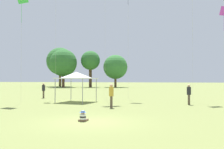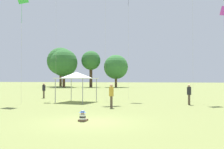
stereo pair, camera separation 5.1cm
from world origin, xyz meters
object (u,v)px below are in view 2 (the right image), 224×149
at_px(canopy_tent, 77,75).
at_px(distant_tree_3, 64,63).
at_px(distant_tree_1, 116,67).
at_px(distant_tree_0, 91,61).
at_px(distant_tree_2, 61,61).
at_px(person_standing_0, 111,93).
at_px(person_standing_2, 189,93).
at_px(kite_8, 224,13).
at_px(seated_toddler, 83,117).
at_px(person_standing_1, 44,89).

bearing_deg(canopy_tent, distant_tree_3, 114.88).
bearing_deg(canopy_tent, distant_tree_1, 97.05).
bearing_deg(distant_tree_0, distant_tree_2, 156.91).
bearing_deg(person_standing_0, distant_tree_1, 105.32).
bearing_deg(person_standing_2, person_standing_0, -113.09).
distance_m(person_standing_0, kite_8, 20.06).
height_order(seated_toddler, distant_tree_0, distant_tree_0).
relative_size(person_standing_2, distant_tree_2, 0.15).
height_order(distant_tree_0, distant_tree_2, distant_tree_2).
height_order(canopy_tent, kite_8, kite_8).
distance_m(seated_toddler, distant_tree_0, 55.51).
xyz_separation_m(seated_toddler, distant_tree_0, (-16.15, 52.68, 6.71)).
distance_m(person_standing_2, canopy_tent, 10.42).
bearing_deg(person_standing_1, kite_8, 92.16).
relative_size(seated_toddler, person_standing_1, 0.33).
height_order(canopy_tent, distant_tree_1, distant_tree_1).
bearing_deg(seated_toddler, person_standing_2, 60.92).
xyz_separation_m(person_standing_0, person_standing_2, (5.89, 3.82, -0.06)).
distance_m(person_standing_0, person_standing_1, 12.71).
relative_size(kite_8, distant_tree_3, 1.11).
bearing_deg(distant_tree_1, person_standing_2, -70.33).
bearing_deg(canopy_tent, person_standing_0, -44.38).
bearing_deg(distant_tree_2, canopy_tent, -64.36).
bearing_deg(person_standing_1, distant_tree_3, -175.02).
bearing_deg(seated_toddler, person_standing_0, 90.68).
xyz_separation_m(kite_8, distant_tree_1, (-20.43, 33.22, -4.81)).
bearing_deg(seated_toddler, kite_8, 63.87).
bearing_deg(person_standing_1, canopy_tent, 39.85).
distance_m(person_standing_1, distant_tree_0, 39.19).
bearing_deg(person_standing_0, distant_tree_0, 113.02).
bearing_deg(person_standing_2, person_standing_1, -161.40).
xyz_separation_m(person_standing_1, person_standing_2, (15.68, -4.29, 0.01)).
height_order(canopy_tent, distant_tree_3, distant_tree_3).
relative_size(person_standing_1, distant_tree_0, 0.18).
bearing_deg(seated_toddler, distant_tree_1, 101.36).
bearing_deg(distant_tree_2, distant_tree_0, -23.09).
bearing_deg(canopy_tent, distant_tree_2, 115.64).
distance_m(distant_tree_1, distant_tree_2, 17.36).
bearing_deg(canopy_tent, kite_8, 33.78).
xyz_separation_m(canopy_tent, distant_tree_2, (-22.31, 46.48, 4.75)).
distance_m(seated_toddler, distant_tree_1, 55.10).
height_order(person_standing_0, distant_tree_2, distant_tree_2).
bearing_deg(canopy_tent, seated_toddler, -67.81).
bearing_deg(distant_tree_3, distant_tree_0, 21.30).
distance_m(canopy_tent, distant_tree_1, 43.73).
relative_size(seated_toddler, distant_tree_0, 0.06).
bearing_deg(distant_tree_1, distant_tree_3, -163.43).
xyz_separation_m(person_standing_2, distant_tree_3, (-28.60, 39.95, 5.29)).
bearing_deg(distant_tree_0, person_standing_1, -80.47).
bearing_deg(distant_tree_1, distant_tree_2, 169.40).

